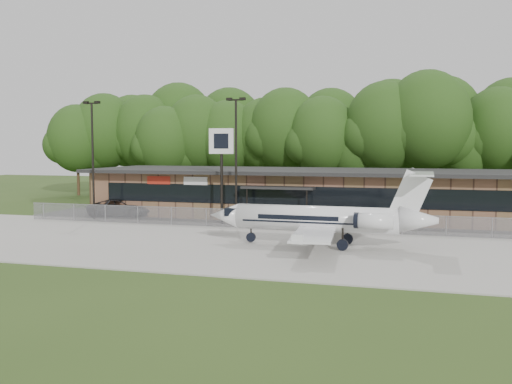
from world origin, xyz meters
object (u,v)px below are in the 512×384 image
(suv, at_px, (121,208))
(pole_sign, at_px, (222,151))
(business_jet, at_px, (324,220))
(terminal, at_px, (314,193))

(suv, bearing_deg, pole_sign, -113.93)
(business_jet, xyz_separation_m, suv, (-20.27, 10.50, -0.95))
(suv, height_order, pole_sign, pole_sign)
(business_jet, relative_size, pole_sign, 1.86)
(terminal, height_order, business_jet, business_jet)
(suv, relative_size, pole_sign, 0.75)
(terminal, xyz_separation_m, pole_sign, (-6.33, -7.14, 3.81))
(terminal, bearing_deg, pole_sign, -131.54)
(business_jet, height_order, pole_sign, pole_sign)
(business_jet, bearing_deg, terminal, 103.15)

